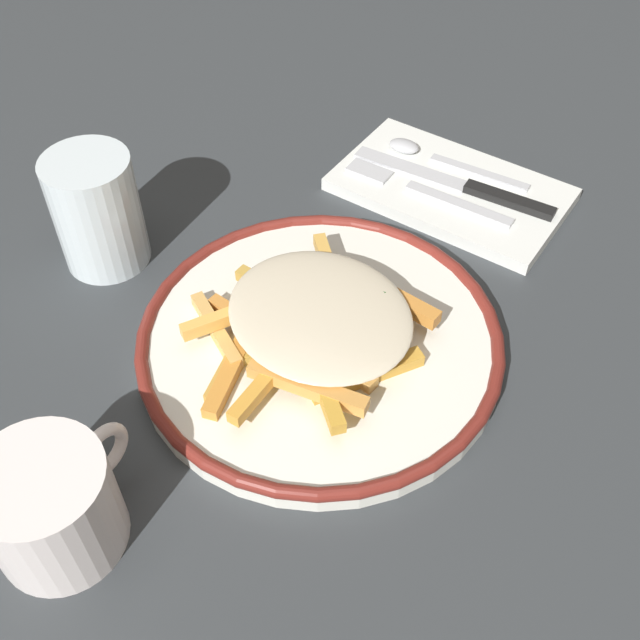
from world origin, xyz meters
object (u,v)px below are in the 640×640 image
(fries_heap, at_px, (312,326))
(plate, at_px, (320,340))
(fork, at_px, (427,193))
(spoon, at_px, (433,156))
(water_glass, at_px, (97,212))
(knife, at_px, (469,187))
(coffee_mug, at_px, (52,506))
(napkin, at_px, (450,189))

(fries_heap, bearing_deg, plate, -12.00)
(fries_heap, xyz_separation_m, fork, (0.22, 0.02, -0.02))
(spoon, relative_size, water_glass, 1.43)
(plate, height_order, spoon, spoon)
(fork, bearing_deg, plate, -174.88)
(fork, distance_m, knife, 0.04)
(fork, bearing_deg, coffee_mug, 176.11)
(plate, xyz_separation_m, napkin, (0.24, 0.01, -0.00))
(napkin, bearing_deg, coffee_mug, 174.88)
(fries_heap, bearing_deg, fork, 4.42)
(plate, distance_m, fries_heap, 0.03)
(plate, relative_size, fries_heap, 1.48)
(napkin, height_order, water_glass, water_glass)
(fork, relative_size, spoon, 1.16)
(knife, xyz_separation_m, coffee_mug, (-0.48, 0.06, 0.02))
(fork, bearing_deg, water_glass, 138.33)
(fork, bearing_deg, fries_heap, -175.58)
(plate, relative_size, fork, 1.70)
(plate, bearing_deg, coffee_mug, 168.07)
(plate, bearing_deg, water_glass, 94.60)
(fork, distance_m, spoon, 0.06)
(plate, xyz_separation_m, fries_heap, (-0.01, 0.00, 0.02))
(napkin, relative_size, water_glass, 2.08)
(fries_heap, relative_size, napkin, 0.91)
(plate, distance_m, fork, 0.21)
(fork, xyz_separation_m, knife, (0.03, -0.03, 0.00))
(napkin, relative_size, coffee_mug, 1.97)
(coffee_mug, bearing_deg, napkin, -5.12)
(napkin, xyz_separation_m, coffee_mug, (-0.48, 0.04, 0.03))
(napkin, height_order, fork, fork)
(plate, bearing_deg, spoon, 8.88)
(knife, relative_size, spoon, 1.38)
(plate, height_order, knife, same)
(napkin, distance_m, spoon, 0.04)
(napkin, distance_m, knife, 0.02)
(spoon, bearing_deg, fries_heap, -171.79)
(napkin, relative_size, spoon, 1.46)
(fork, height_order, water_glass, water_glass)
(knife, bearing_deg, water_glass, 137.78)
(fries_heap, relative_size, coffee_mug, 1.78)
(plate, relative_size, spoon, 1.96)
(fries_heap, height_order, knife, fries_heap)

